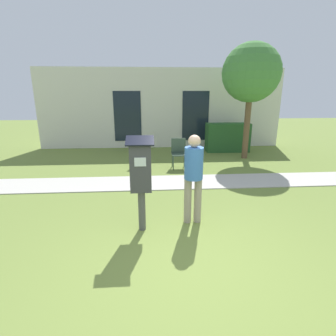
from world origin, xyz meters
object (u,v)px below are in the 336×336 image
(parking_meter, at_px, (141,172))
(outdoor_chair_middle, at_px, (179,151))
(person_standing, at_px, (194,173))
(outdoor_chair_left, at_px, (141,149))

(parking_meter, xyz_separation_m, outdoor_chair_middle, (1.04, 3.76, -0.49))
(parking_meter, relative_size, outdoor_chair_middle, 1.77)
(parking_meter, height_order, person_standing, parking_meter)
(outdoor_chair_left, bearing_deg, person_standing, -59.09)
(outdoor_chair_middle, bearing_deg, person_standing, -111.80)
(person_standing, distance_m, outdoor_chair_middle, 3.58)
(person_standing, relative_size, outdoor_chair_left, 1.76)
(parking_meter, xyz_separation_m, outdoor_chair_left, (-0.12, 4.04, -0.49))
(outdoor_chair_left, distance_m, outdoor_chair_middle, 1.19)
(person_standing, relative_size, outdoor_chair_middle, 1.76)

